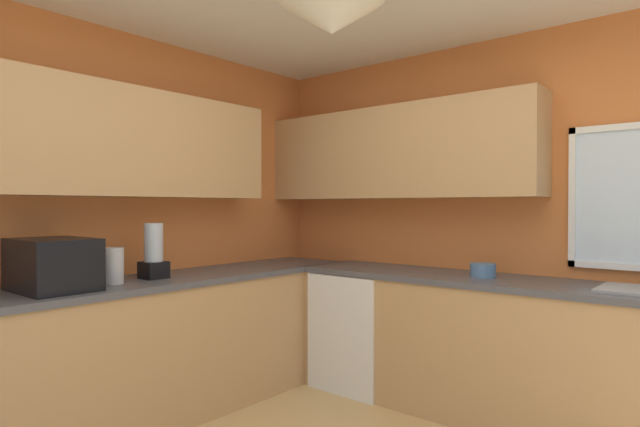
% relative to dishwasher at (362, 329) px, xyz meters
% --- Properties ---
extents(room_shell, '(4.07, 4.07, 2.64)m').
position_rel_dishwasher_xyz_m(room_shell, '(0.19, -1.02, 1.41)').
color(room_shell, '#D17238').
rests_on(room_shell, ground_plane).
extents(counter_run_left, '(0.65, 3.68, 0.92)m').
position_rel_dishwasher_xyz_m(counter_run_left, '(-0.66, -1.64, 0.02)').
color(counter_run_left, tan).
rests_on(counter_run_left, ground_plane).
extents(counter_run_back, '(3.16, 0.65, 0.92)m').
position_rel_dishwasher_xyz_m(counter_run_back, '(1.21, 0.03, 0.02)').
color(counter_run_back, tan).
rests_on(counter_run_back, ground_plane).
extents(dishwasher, '(0.60, 0.60, 0.87)m').
position_rel_dishwasher_xyz_m(dishwasher, '(0.00, 0.00, 0.00)').
color(dishwasher, white).
rests_on(dishwasher, ground_plane).
extents(microwave, '(0.48, 0.36, 0.29)m').
position_rel_dishwasher_xyz_m(microwave, '(-0.66, -2.03, 0.63)').
color(microwave, black).
rests_on(microwave, counter_run_left).
extents(kettle, '(0.12, 0.12, 0.22)m').
position_rel_dishwasher_xyz_m(kettle, '(-0.64, -1.69, 0.59)').
color(kettle, '#B7B7BC').
rests_on(kettle, counter_run_left).
extents(bowl, '(0.17, 0.17, 0.09)m').
position_rel_dishwasher_xyz_m(bowl, '(0.95, 0.03, 0.53)').
color(bowl, '#4C7099').
rests_on(bowl, counter_run_back).
extents(blender_appliance, '(0.15, 0.15, 0.36)m').
position_rel_dishwasher_xyz_m(blender_appliance, '(-0.66, -1.40, 0.64)').
color(blender_appliance, black).
rests_on(blender_appliance, counter_run_left).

